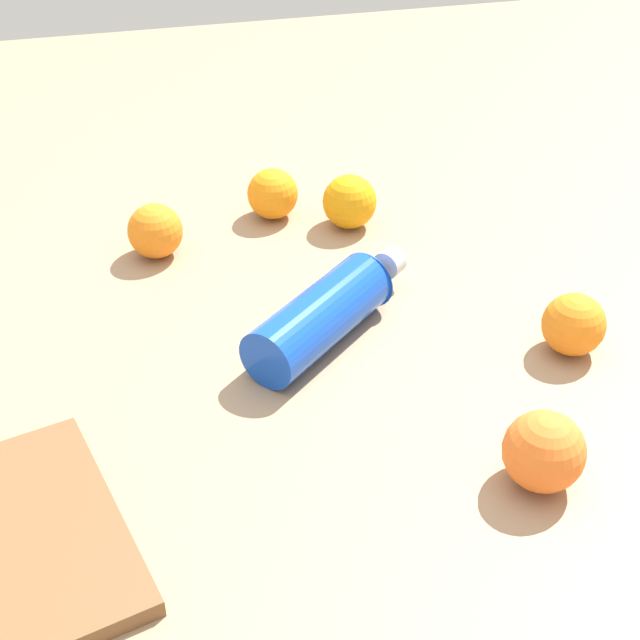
# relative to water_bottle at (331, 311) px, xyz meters

# --- Properties ---
(ground_plane) EXTENTS (2.40, 2.40, 0.00)m
(ground_plane) POSITION_rel_water_bottle_xyz_m (0.01, -0.02, -0.04)
(ground_plane) COLOR #9E7F60
(water_bottle) EXTENTS (0.21, 0.23, 0.07)m
(water_bottle) POSITION_rel_water_bottle_xyz_m (0.00, 0.00, 0.00)
(water_bottle) COLOR blue
(water_bottle) RESTS_ON ground_plane
(orange_0) EXTENTS (0.07, 0.07, 0.07)m
(orange_0) POSITION_rel_water_bottle_xyz_m (-0.23, -0.18, 0.00)
(orange_0) COLOR orange
(orange_0) RESTS_ON ground_plane
(orange_1) EXTENTS (0.07, 0.07, 0.07)m
(orange_1) POSITION_rel_water_bottle_xyz_m (-0.30, -0.01, 0.00)
(orange_1) COLOR orange
(orange_1) RESTS_ON ground_plane
(orange_2) EXTENTS (0.08, 0.08, 0.08)m
(orange_2) POSITION_rel_water_bottle_xyz_m (-0.25, 0.09, 0.00)
(orange_2) COLOR orange
(orange_2) RESTS_ON ground_plane
(orange_3) EXTENTS (0.08, 0.08, 0.08)m
(orange_3) POSITION_rel_water_bottle_xyz_m (0.28, 0.13, 0.00)
(orange_3) COLOR orange
(orange_3) RESTS_ON ground_plane
(orange_4) EXTENTS (0.07, 0.07, 0.07)m
(orange_4) POSITION_rel_water_bottle_xyz_m (0.09, 0.26, 0.00)
(orange_4) COLOR orange
(orange_4) RESTS_ON ground_plane
(cutting_board) EXTENTS (0.29, 0.21, 0.02)m
(cutting_board) POSITION_rel_water_bottle_xyz_m (0.24, -0.34, -0.03)
(cutting_board) COLOR brown
(cutting_board) RESTS_ON ground_plane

